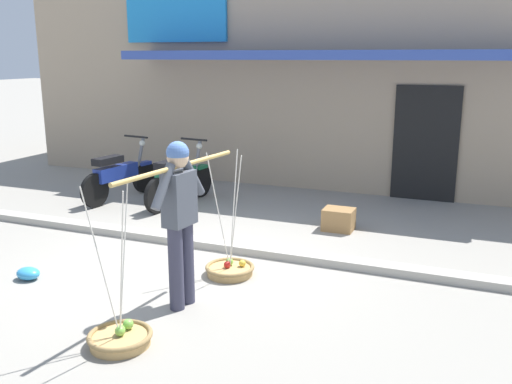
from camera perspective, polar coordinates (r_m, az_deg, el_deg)
ground_plane at (r=6.88m, az=-6.87°, el=-7.52°), size 90.00×90.00×0.00m
sidewalk_curb at (r=7.44m, az=-4.27°, el=-5.38°), size 20.00×0.24×0.10m
fruit_vendor at (r=5.53m, az=-7.82°, el=-2.18°), size 0.26×1.85×1.70m
fruit_basket_left_side at (r=6.55m, az=-2.68°, el=-7.85°), size 0.57×0.57×1.45m
fruit_basket_right_side at (r=5.21m, az=-13.72°, el=-14.22°), size 0.57×0.57×1.45m
motorcycle_nearest_shop at (r=10.08m, az=-13.85°, el=1.72°), size 0.54×1.81×1.09m
motorcycle_second_in_row at (r=9.53m, az=-7.93°, el=1.31°), size 0.54×1.82×1.09m
storefront_building at (r=12.82m, az=9.58°, el=11.87°), size 13.00×6.00×4.20m
plastic_litter_bag at (r=6.93m, az=-22.30°, el=-7.73°), size 0.28×0.22×0.14m
wooden_crate at (r=8.24m, az=8.46°, el=-2.79°), size 0.44×0.36×0.32m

